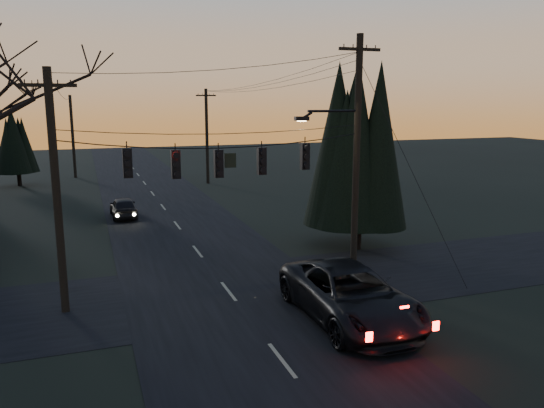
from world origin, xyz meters
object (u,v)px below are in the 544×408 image
object	(u,v)px
utility_pole_right	(353,277)
utility_pole_left	(66,311)
suv_near	(350,295)
utility_pole_far_r	(208,183)
evergreen_right	(360,157)
utility_pole_far_l	(76,178)
sedan_oncoming_a	(124,207)

from	to	relation	value
utility_pole_right	utility_pole_left	bearing A→B (deg)	180.00
utility_pole_right	suv_near	distance (m)	4.76
utility_pole_right	utility_pole_far_r	world-z (taller)	utility_pole_right
utility_pole_right	utility_pole_left	world-z (taller)	utility_pole_right
utility_pole_far_r	evergreen_right	size ratio (longest dim) A/B	1.04
utility_pole_right	utility_pole_far_r	xyz separation A→B (m)	(0.00, 28.00, 0.00)
utility_pole_far_l	suv_near	distance (m)	41.11
suv_near	sedan_oncoming_a	xyz separation A→B (m)	(-6.06, 19.54, -0.25)
evergreen_right	utility_pole_far_r	bearing A→B (deg)	95.42
utility_pole_left	utility_pole_far_l	world-z (taller)	utility_pole_left
evergreen_right	utility_pole_right	bearing A→B (deg)	-121.00
utility_pole_right	suv_near	xyz separation A→B (m)	(-2.30, -4.06, 0.91)
evergreen_right	utility_pole_left	bearing A→B (deg)	-164.53
utility_pole_right	evergreen_right	distance (m)	6.47
utility_pole_far_l	sedan_oncoming_a	size ratio (longest dim) A/B	2.07
evergreen_right	sedan_oncoming_a	bearing A→B (deg)	132.43
utility_pole_far_r	sedan_oncoming_a	world-z (taller)	utility_pole_far_r
utility_pole_left	utility_pole_far_r	bearing A→B (deg)	67.67
utility_pole_left	utility_pole_far_l	distance (m)	36.00
utility_pole_far_l	suv_near	world-z (taller)	utility_pole_far_l
utility_pole_right	sedan_oncoming_a	size ratio (longest dim) A/B	2.59
utility_pole_right	utility_pole_far_l	world-z (taller)	utility_pole_right
utility_pole_far_l	suv_near	xyz separation A→B (m)	(9.20, -40.06, 0.91)
utility_pole_right	utility_pole_left	size ratio (longest dim) A/B	1.18
utility_pole_right	utility_pole_far_r	distance (m)	28.00
utility_pole_left	utility_pole_far_r	world-z (taller)	same
evergreen_right	suv_near	bearing A→B (deg)	-120.25
utility_pole_far_r	utility_pole_left	bearing A→B (deg)	-112.33
utility_pole_far_l	utility_pole_left	bearing A→B (deg)	-90.00
utility_pole_right	sedan_oncoming_a	world-z (taller)	utility_pole_right
sedan_oncoming_a	utility_pole_far_l	bearing A→B (deg)	-82.39
utility_pole_right	utility_pole_left	xyz separation A→B (m)	(-11.50, 0.00, 0.00)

